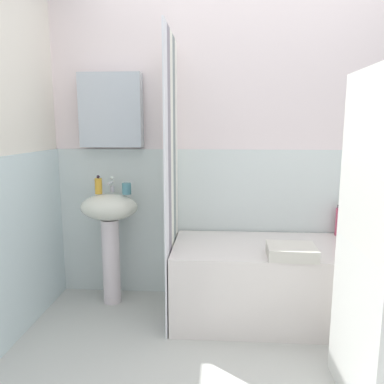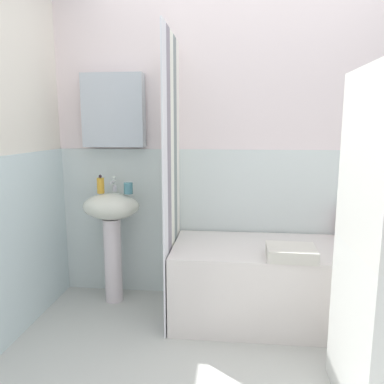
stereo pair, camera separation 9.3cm
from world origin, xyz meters
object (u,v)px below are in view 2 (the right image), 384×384
at_px(sink, 112,223).
at_px(shampoo_bottle, 352,224).
at_px(conditioner_bottle, 343,222).
at_px(toothbrush_cup, 128,188).
at_px(body_wash_bottle, 368,226).
at_px(bathtub, 281,283).
at_px(soap_dispenser, 101,185).
at_px(towel_folded, 291,253).

bearing_deg(sink, shampoo_bottle, 3.27).
bearing_deg(conditioner_bottle, sink, -175.72).
bearing_deg(toothbrush_cup, conditioner_bottle, 4.34).
height_order(sink, body_wash_bottle, sink).
bearing_deg(bathtub, shampoo_bottle, 25.85).
bearing_deg(soap_dispenser, shampoo_bottle, 2.88).
bearing_deg(soap_dispenser, towel_folded, -16.29).
xyz_separation_m(sink, toothbrush_cup, (0.14, 0.01, 0.28)).
bearing_deg(conditioner_bottle, body_wash_bottle, 1.18).
distance_m(sink, toothbrush_cup, 0.31).
xyz_separation_m(soap_dispenser, shampoo_bottle, (1.91, 0.10, -0.28)).
bearing_deg(toothbrush_cup, sink, -176.45).
distance_m(soap_dispenser, body_wash_bottle, 2.06).
bearing_deg(body_wash_bottle, sink, -176.01).
bearing_deg(bathtub, conditioner_bottle, 31.17).
bearing_deg(toothbrush_cup, towel_folded, -19.10).
height_order(bathtub, shampoo_bottle, shampoo_bottle).
xyz_separation_m(soap_dispenser, towel_folded, (1.39, -0.41, -0.35)).
height_order(body_wash_bottle, towel_folded, body_wash_bottle).
bearing_deg(body_wash_bottle, soap_dispenser, -176.41).
height_order(body_wash_bottle, shampoo_bottle, shampoo_bottle).
distance_m(body_wash_bottle, conditioner_bottle, 0.19).
relative_size(soap_dispenser, conditioner_bottle, 0.60).
distance_m(soap_dispenser, towel_folded, 1.49).
bearing_deg(body_wash_bottle, conditioner_bottle, -178.82).
bearing_deg(soap_dispenser, toothbrush_cup, -0.04).
bearing_deg(toothbrush_cup, body_wash_bottle, 4.02).
distance_m(bathtub, body_wash_bottle, 0.82).
xyz_separation_m(sink, conditioner_bottle, (1.77, 0.13, 0.02)).
xyz_separation_m(soap_dispenser, bathtub, (1.37, -0.17, -0.66)).
relative_size(sink, bathtub, 0.57).
xyz_separation_m(sink, body_wash_bottle, (1.95, 0.14, -0.00)).
distance_m(toothbrush_cup, shampoo_bottle, 1.72).
height_order(sink, shampoo_bottle, sink).
relative_size(bathtub, conditioner_bottle, 6.42).
distance_m(bathtub, shampoo_bottle, 0.72).
bearing_deg(sink, conditioner_bottle, 4.28).
xyz_separation_m(toothbrush_cup, towel_folded, (1.17, -0.41, -0.33)).
xyz_separation_m(soap_dispenser, body_wash_bottle, (2.03, 0.13, -0.30)).
xyz_separation_m(conditioner_bottle, towel_folded, (-0.46, -0.53, -0.08)).
xyz_separation_m(soap_dispenser, conditioner_bottle, (1.85, 0.12, -0.28)).
bearing_deg(towel_folded, soap_dispenser, 163.71).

